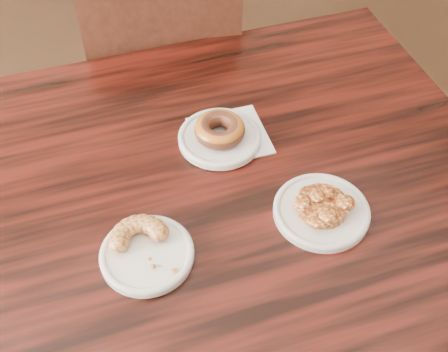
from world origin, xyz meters
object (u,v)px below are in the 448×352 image
object	(u,v)px
chair_far	(168,92)
glazed_donut	(220,129)
apple_fritter	(323,204)
cafe_table	(240,308)
cruller_fragment	(146,247)

from	to	relation	value
chair_far	glazed_donut	xyz separation A→B (m)	(-0.02, -0.53, 0.33)
chair_far	apple_fritter	world-z (taller)	chair_far
cafe_table	cruller_fragment	xyz separation A→B (m)	(-0.19, -0.05, 0.40)
glazed_donut	cafe_table	bearing A→B (deg)	-92.88
glazed_donut	apple_fritter	xyz separation A→B (m)	(0.11, -0.22, -0.01)
chair_far	apple_fritter	xyz separation A→B (m)	(0.09, -0.76, 0.33)
chair_far	glazed_donut	size ratio (longest dim) A/B	9.20
cafe_table	cruller_fragment	bearing A→B (deg)	-164.48
chair_far	cruller_fragment	bearing A→B (deg)	84.55
cafe_table	chair_far	bearing A→B (deg)	88.94
cafe_table	glazed_donut	world-z (taller)	glazed_donut
apple_fritter	cruller_fragment	distance (m)	0.31
apple_fritter	cruller_fragment	bearing A→B (deg)	177.91
glazed_donut	chair_far	bearing A→B (deg)	88.34
cafe_table	cruller_fragment	world-z (taller)	cruller_fragment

